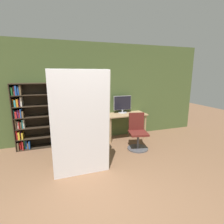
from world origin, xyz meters
TOP-DOWN VIEW (x-y plane):
  - ground_plane at (0.00, 0.00)m, footprint 16.00×16.00m
  - wall_back at (0.00, 2.93)m, footprint 8.00×0.06m
  - desk at (1.44, 2.61)m, footprint 1.18×0.58m
  - monitor at (1.40, 2.75)m, footprint 0.54×0.26m
  - office_chair at (1.43, 1.82)m, footprint 0.52×0.52m
  - bookshelf at (-1.14, 2.76)m, footprint 0.85×0.34m
  - mattress_near at (-0.08, 1.11)m, footprint 1.04×0.27m
  - mattress_far at (-0.08, 1.38)m, footprint 1.04×0.24m

SIDE VIEW (x-z plane):
  - ground_plane at x=0.00m, z-range 0.00..0.00m
  - office_chair at x=1.43m, z-range -0.09..0.80m
  - desk at x=1.44m, z-range 0.26..0.99m
  - bookshelf at x=-1.14m, z-range -0.01..1.64m
  - mattress_far at x=-0.08m, z-range 0.00..1.94m
  - mattress_near at x=-0.08m, z-range 0.00..1.95m
  - monitor at x=1.40m, z-range 0.74..1.25m
  - wall_back at x=0.00m, z-range 0.00..2.70m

